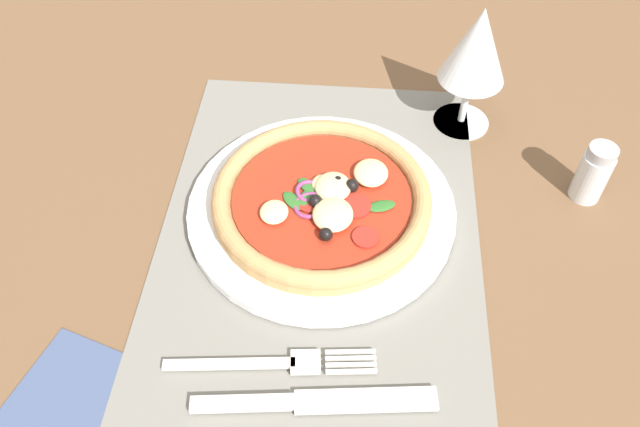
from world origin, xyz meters
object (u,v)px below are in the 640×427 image
at_px(wine_glass, 477,49).
at_px(fork, 282,363).
at_px(plate, 323,209).
at_px(pizza, 324,198).
at_px(napkin, 72,424).
at_px(pepper_shaker, 593,173).
at_px(knife, 317,402).

bearing_deg(wine_glass, fork, -27.49).
height_order(plate, pizza, pizza).
distance_m(wine_glass, napkin, 0.52).
relative_size(napkin, pepper_shaker, 2.06).
relative_size(plate, pizza, 1.24).
bearing_deg(napkin, knife, 99.66).
relative_size(plate, wine_glass, 1.80).
xyz_separation_m(fork, napkin, (0.06, -0.16, -0.00)).
xyz_separation_m(plate, napkin, (0.24, -0.18, -0.01)).
distance_m(plate, fork, 0.17).
bearing_deg(wine_glass, plate, -43.82).
bearing_deg(pepper_shaker, napkin, -57.69).
relative_size(fork, napkin, 1.31).
xyz_separation_m(fork, knife, (0.03, 0.03, 0.00)).
relative_size(plate, pepper_shaker, 4.01).
relative_size(knife, pepper_shaker, 2.99).
xyz_separation_m(plate, knife, (0.20, 0.01, -0.00)).
relative_size(fork, pepper_shaker, 2.70).
height_order(plate, pepper_shaker, pepper_shaker).
bearing_deg(knife, napkin, -176.72).
bearing_deg(knife, pepper_shaker, 37.96).
bearing_deg(fork, knife, -50.70).
relative_size(pizza, fork, 1.20).
relative_size(plate, knife, 1.34).
height_order(pizza, wine_glass, wine_glass).
distance_m(pizza, pepper_shaker, 0.27).
bearing_deg(pepper_shaker, fork, -52.76).
xyz_separation_m(knife, wine_glass, (-0.36, 0.14, 0.09)).
bearing_deg(pizza, fork, -7.22).
height_order(knife, wine_glass, wine_glass).
distance_m(fork, napkin, 0.17).
bearing_deg(pizza, wine_glass, 136.34).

